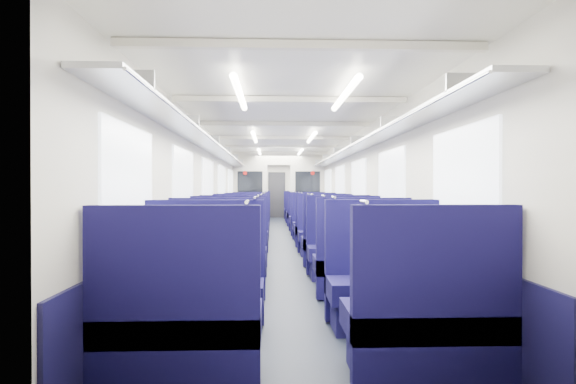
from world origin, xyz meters
The scene contains 41 objects.
floor centered at (0.00, 0.00, 0.00)m, with size 2.80×18.00×0.01m, color black.
ceiling centered at (0.00, 0.00, 2.35)m, with size 2.80×18.00×0.01m, color white.
wall_left centered at (-1.40, 0.00, 1.18)m, with size 0.02×18.00×2.35m, color beige.
dado_left centered at (-1.39, 0.00, 0.35)m, with size 0.03×17.90×0.70m, color #131037.
wall_right centered at (1.40, 0.00, 1.18)m, with size 0.02×18.00×2.35m, color beige.
dado_right centered at (1.39, 0.00, 0.35)m, with size 0.03×17.90×0.70m, color #131037.
wall_far centered at (0.00, 9.00, 1.18)m, with size 2.80×0.02×2.35m, color beige.
luggage_rack_left centered at (-1.21, 0.00, 1.97)m, with size 0.36×17.40×0.18m.
luggage_rack_right centered at (1.21, 0.00, 1.97)m, with size 0.36×17.40×0.18m.
windows centered at (0.00, -0.46, 1.42)m, with size 2.78×15.60×0.75m.
ceiling_fittings centered at (0.00, -0.26, 2.29)m, with size 2.70×16.06×0.11m.
end_door centered at (0.00, 8.94, 1.00)m, with size 0.75×0.06×2.00m, color black.
bulkhead centered at (0.00, 2.64, 1.23)m, with size 2.80×0.10×2.35m.
seat_0 centered at (-0.83, -8.26, 0.37)m, with size 1.08×0.60×1.21m.
seat_1 centered at (0.83, -8.25, 0.37)m, with size 1.08×0.60×1.21m.
seat_2 centered at (-0.83, -7.20, 0.37)m, with size 1.08×0.60×1.21m.
seat_3 centered at (0.83, -7.12, 0.37)m, with size 1.08×0.60×1.21m.
seat_4 centered at (-0.83, -5.95, 0.37)m, with size 1.08×0.60×1.21m.
seat_5 centered at (0.83, -5.95, 0.37)m, with size 1.08×0.60×1.21m.
seat_6 centered at (-0.83, -4.91, 0.37)m, with size 1.08×0.60×1.21m.
seat_7 centered at (0.83, -4.77, 0.37)m, with size 1.08×0.60×1.21m.
seat_8 centered at (-0.83, -3.76, 0.37)m, with size 1.08×0.60×1.21m.
seat_9 centered at (0.83, -3.77, 0.37)m, with size 1.08×0.60×1.21m.
seat_10 centered at (-0.83, -2.46, 0.37)m, with size 1.08×0.60×1.21m.
seat_11 centered at (0.83, -2.48, 0.37)m, with size 1.08×0.60×1.21m.
seat_12 centered at (-0.83, -1.47, 0.37)m, with size 1.08×0.60×1.21m.
seat_13 centered at (0.83, -1.29, 0.37)m, with size 1.08×0.60×1.21m.
seat_14 centered at (-0.83, -0.34, 0.37)m, with size 1.08×0.60×1.21m.
seat_15 centered at (0.83, -0.13, 0.37)m, with size 1.08×0.60×1.21m.
seat_16 centered at (-0.83, 0.83, 0.37)m, with size 1.08×0.60×1.21m.
seat_17 centered at (0.83, 0.98, 0.37)m, with size 1.08×0.60×1.21m.
seat_18 centered at (-0.83, 2.03, 0.37)m, with size 1.08×0.60×1.21m.
seat_19 centered at (0.83, 2.19, 0.37)m, with size 1.08×0.60×1.21m.
seat_20 centered at (-0.83, 4.11, 0.37)m, with size 1.08×0.60×1.21m.
seat_21 centered at (0.83, 4.11, 0.37)m, with size 1.08×0.60×1.21m.
seat_22 centered at (-0.83, 5.22, 0.37)m, with size 1.08×0.60×1.21m.
seat_23 centered at (0.83, 5.18, 0.37)m, with size 1.08×0.60×1.21m.
seat_24 centered at (-0.83, 6.34, 0.37)m, with size 1.08×0.60×1.21m.
seat_25 centered at (0.83, 6.38, 0.37)m, with size 1.08×0.60×1.21m.
seat_26 centered at (-0.83, 7.69, 0.37)m, with size 1.08×0.60×1.21m.
seat_27 centered at (0.83, 7.62, 0.37)m, with size 1.08×0.60×1.21m.
Camera 1 is at (-0.22, -11.29, 1.28)m, focal length 28.57 mm.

